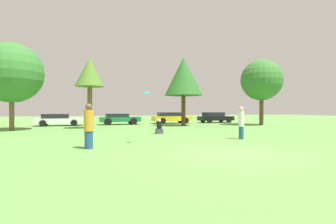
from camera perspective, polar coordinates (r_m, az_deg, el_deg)
ground_plane at (r=8.99m, az=14.53°, el=-9.41°), size 120.00×120.00×0.00m
person_thrower at (r=10.22m, az=-17.98°, el=-3.11°), size 0.38×0.38×1.80m
person_catcher at (r=13.51m, az=16.69°, el=-2.28°), size 0.30×0.30×1.72m
frisbee at (r=11.07m, az=-4.98°, el=4.44°), size 0.26×0.24×0.15m
bystander_sitting at (r=15.97m, az=-2.04°, el=-3.67°), size 0.43×0.36×0.96m
tree_0 at (r=21.86m, az=-32.64°, el=7.69°), size 4.48×4.48×6.57m
tree_1 at (r=21.67m, az=-17.77°, el=8.59°), size 2.42×2.42×5.93m
tree_2 at (r=24.28m, az=3.62°, el=8.19°), size 3.71×3.71×6.70m
tree_3 at (r=26.89m, az=20.95°, el=6.92°), size 4.15×4.15×6.68m
parked_car_white at (r=26.27m, az=-24.15°, el=-1.60°), size 4.40×2.07×1.16m
parked_car_green at (r=26.52m, az=-11.30°, el=-1.50°), size 4.26×1.95×1.16m
parked_car_yellow at (r=28.34m, az=0.74°, el=-1.28°), size 4.50×1.98×1.27m
parked_car_black at (r=30.58m, az=10.88°, el=-1.19°), size 4.26×2.00×1.26m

